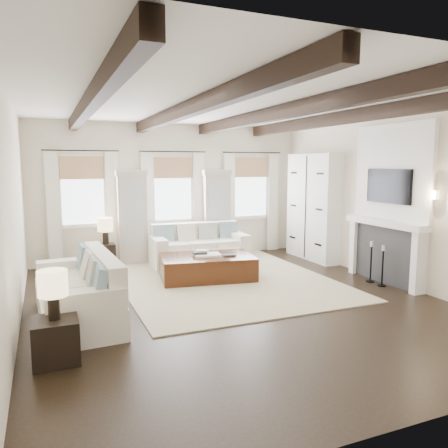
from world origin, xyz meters
name	(u,v)px	position (x,y,z in m)	size (l,w,h in m)	color
ground	(236,301)	(0.00, 0.00, 0.00)	(7.50, 7.50, 0.00)	black
room_shell	(253,184)	(0.75, 0.90, 1.89)	(6.54, 7.54, 3.22)	silver
area_rug	(220,277)	(0.33, 1.51, 0.01)	(3.93, 5.05, 0.02)	#BAB18D
sofa_back	(199,248)	(0.34, 2.83, 0.37)	(2.18, 1.06, 0.92)	white
sofa_left	(82,294)	(-2.41, 0.09, 0.38)	(1.13, 2.30, 0.96)	white
ottoman	(207,267)	(0.06, 1.53, 0.24)	(1.79, 1.12, 0.47)	black
tray	(207,255)	(0.06, 1.51, 0.49)	(0.50, 0.38, 0.04)	white
book_lower	(200,253)	(-0.08, 1.57, 0.53)	(0.26, 0.20, 0.04)	#262628
book_upper	(202,251)	(-0.01, 1.59, 0.57)	(0.22, 0.17, 0.03)	beige
book_loose	(229,255)	(0.45, 1.35, 0.49)	(0.24, 0.18, 0.03)	#262628
side_table_front	(56,341)	(-2.81, -1.24, 0.25)	(0.51, 0.51, 0.51)	black
lamp_front	(53,286)	(-2.81, -1.24, 0.89)	(0.33, 0.33, 0.57)	black
side_table_back	(106,256)	(-1.66, 3.17, 0.27)	(0.37, 0.37, 0.55)	black
lamp_back	(105,226)	(-1.66, 3.17, 0.93)	(0.33, 0.33, 0.57)	black
candlestick_near	(382,269)	(2.90, -0.19, 0.32)	(0.16, 0.16, 0.77)	black
candlestick_far	(371,265)	(2.90, 0.12, 0.33)	(0.16, 0.16, 0.79)	black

